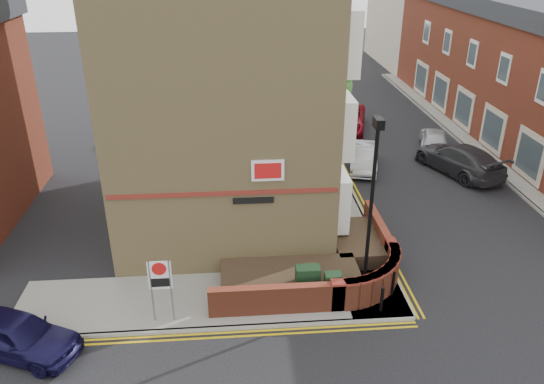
{
  "coord_description": "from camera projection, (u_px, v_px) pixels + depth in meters",
  "views": [
    {
      "loc": [
        -2.68,
        -13.19,
        11.12
      ],
      "look_at": [
        -1.27,
        4.0,
        2.82
      ],
      "focal_mm": 35.0,
      "sensor_mm": 36.0,
      "label": 1
    }
  ],
  "objects": [
    {
      "name": "pavement_far",
      "position": [
        514.0,
        158.0,
        29.46
      ],
      "size": [
        4.0,
        40.0,
        0.12
      ],
      "primitive_type": "cube",
      "color": "gray",
      "rests_on": "ground"
    },
    {
      "name": "kerb_side",
      "position": [
        212.0,
        329.0,
        16.58
      ],
      "size": [
        13.0,
        0.15,
        0.12
      ],
      "primitive_type": "cube",
      "color": "gray",
      "rests_on": "ground"
    },
    {
      "name": "kerb_main_far",
      "position": [
        479.0,
        159.0,
        29.32
      ],
      "size": [
        0.15,
        40.0,
        0.12
      ],
      "primitive_type": "cube",
      "color": "gray",
      "rests_on": "ground"
    },
    {
      "name": "silver_car_near",
      "position": [
        364.0,
        157.0,
        27.99
      ],
      "size": [
        2.25,
        4.1,
        1.28
      ],
      "primitive_type": "imported",
      "rotation": [
        0.0,
        0.0,
        -0.24
      ],
      "color": "#A4A5AB",
      "rests_on": "ground"
    },
    {
      "name": "navy_hatchback",
      "position": [
        17.0,
        335.0,
        15.46
      ],
      "size": [
        4.12,
        2.86,
        1.3
      ],
      "primitive_type": "imported",
      "rotation": [
        0.0,
        0.0,
        1.18
      ],
      "color": "black",
      "rests_on": "ground"
    },
    {
      "name": "kerb_main_near",
      "position": [
        327.0,
        144.0,
        31.42
      ],
      "size": [
        0.15,
        32.0,
        0.12
      ],
      "primitive_type": "cube",
      "color": "gray",
      "rests_on": "ground"
    },
    {
      "name": "traffic_light_assembly",
      "position": [
        299.0,
        65.0,
        38.28
      ],
      "size": [
        0.2,
        0.16,
        4.2
      ],
      "color": "black",
      "rests_on": "pavement_main"
    },
    {
      "name": "yellow_lines_main",
      "position": [
        331.0,
        145.0,
        31.47
      ],
      "size": [
        0.28,
        32.0,
        0.01
      ],
      "primitive_type": "cube",
      "color": "gold",
      "rests_on": "ground"
    },
    {
      "name": "silver_car_far",
      "position": [
        434.0,
        139.0,
        30.55
      ],
      "size": [
        2.58,
        4.06,
        1.29
      ],
      "primitive_type": "imported",
      "rotation": [
        0.0,
        0.0,
        2.84
      ],
      "color": "#B3B5BC",
      "rests_on": "ground"
    },
    {
      "name": "utility_cabinet_large",
      "position": [
        308.0,
        282.0,
        17.7
      ],
      "size": [
        0.8,
        0.45,
        1.2
      ],
      "primitive_type": "cube",
      "color": "black",
      "rests_on": "pavement_corner"
    },
    {
      "name": "tree_mid",
      "position": [
        299.0,
        38.0,
        34.55
      ],
      "size": [
        4.03,
        4.03,
        7.42
      ],
      "color": "#382B1E",
      "rests_on": "pavement_main"
    },
    {
      "name": "far_terrace",
      "position": [
        519.0,
        69.0,
        31.44
      ],
      "size": [
        5.4,
        30.4,
        8.0
      ],
      "color": "brown",
      "rests_on": "ground"
    },
    {
      "name": "grey_car_far",
      "position": [
        459.0,
        159.0,
        27.44
      ],
      "size": [
        3.86,
        5.64,
        1.52
      ],
      "primitive_type": "imported",
      "rotation": [
        0.0,
        0.0,
        3.51
      ],
      "color": "#2E2E34",
      "rests_on": "ground"
    },
    {
      "name": "utility_cabinet_small",
      "position": [
        333.0,
        288.0,
        17.51
      ],
      "size": [
        0.55,
        0.4,
        1.1
      ],
      "primitive_type": "cube",
      "color": "black",
      "rests_on": "pavement_corner"
    },
    {
      "name": "tree_near",
      "position": [
        319.0,
        74.0,
        27.58
      ],
      "size": [
        3.64,
        3.65,
        6.7
      ],
      "color": "#382B1E",
      "rests_on": "pavement_main"
    },
    {
      "name": "zone_sign",
      "position": [
        160.0,
        280.0,
        16.23
      ],
      "size": [
        0.72,
        0.07,
        2.2
      ],
      "color": "slate",
      "rests_on": "pavement_corner"
    },
    {
      "name": "bollard_far",
      "position": [
        393.0,
        284.0,
        17.88
      ],
      "size": [
        0.11,
        0.11,
        0.9
      ],
      "primitive_type": "cylinder",
      "color": "black",
      "rests_on": "pavement_corner"
    },
    {
      "name": "red_car_main",
      "position": [
        345.0,
        118.0,
        33.62
      ],
      "size": [
        3.75,
        5.78,
        1.48
      ],
      "primitive_type": "imported",
      "rotation": [
        0.0,
        0.0,
        -0.26
      ],
      "color": "maroon",
      "rests_on": "ground"
    },
    {
      "name": "garden_wall",
      "position": [
        311.0,
        279.0,
        19.11
      ],
      "size": [
        6.8,
        6.0,
        1.2
      ],
      "primitive_type": null,
      "color": "brown",
      "rests_on": "ground"
    },
    {
      "name": "tree_far",
      "position": [
        286.0,
        24.0,
        41.85
      ],
      "size": [
        3.81,
        3.81,
        7.0
      ],
      "color": "#382B1E",
      "rests_on": "pavement_main"
    },
    {
      "name": "lamppost",
      "position": [
        370.0,
        212.0,
        16.61
      ],
      "size": [
        0.25,
        0.5,
        6.3
      ],
      "color": "black",
      "rests_on": "pavement_corner"
    },
    {
      "name": "bollard_near",
      "position": [
        382.0,
        299.0,
        17.12
      ],
      "size": [
        0.11,
        0.11,
        0.9
      ],
      "primitive_type": "cylinder",
      "color": "black",
      "rests_on": "pavement_corner"
    },
    {
      "name": "far_terrace_cream",
      "position": [
        408.0,
        20.0,
        50.29
      ],
      "size": [
        5.4,
        12.4,
        8.0
      ],
      "color": "#C2B2A0",
      "rests_on": "ground"
    },
    {
      "name": "corner_building",
      "position": [
        225.0,
        73.0,
        21.14
      ],
      "size": [
        8.95,
        10.4,
        13.6
      ],
      "color": "tan",
      "rests_on": "ground"
    },
    {
      "name": "yellow_lines_side",
      "position": [
        212.0,
        336.0,
        16.38
      ],
      "size": [
        13.0,
        0.28,
        0.01
      ],
      "primitive_type": "cube",
      "color": "gold",
      "rests_on": "ground"
    },
    {
      "name": "pavement_corner",
      "position": [
        213.0,
        299.0,
        17.93
      ],
      "size": [
        13.0,
        3.0,
        0.12
      ],
      "primitive_type": "cube",
      "color": "gray",
      "rests_on": "ground"
    },
    {
      "name": "pavement_main",
      "position": [
        311.0,
        144.0,
        31.35
      ],
      "size": [
        2.0,
        32.0,
        0.12
      ],
      "primitive_type": "cube",
      "color": "gray",
      "rests_on": "ground"
    },
    {
      "name": "ground",
      "position": [
        322.0,
        324.0,
        16.86
      ],
      "size": [
        120.0,
        120.0,
        0.0
      ],
      "primitive_type": "plane",
      "color": "black",
      "rests_on": "ground"
    }
  ]
}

